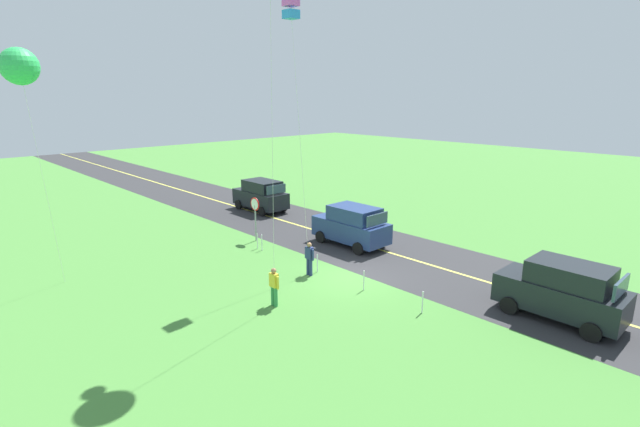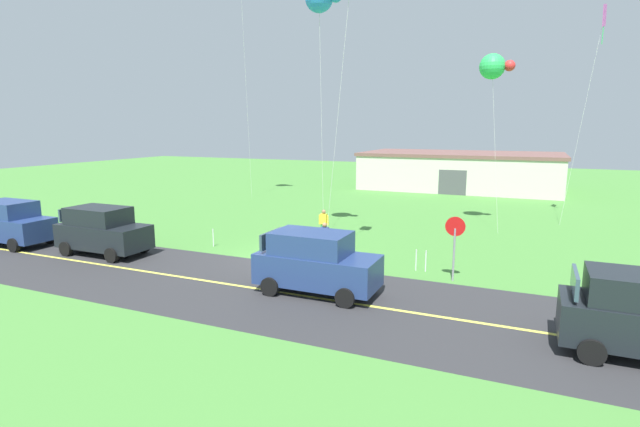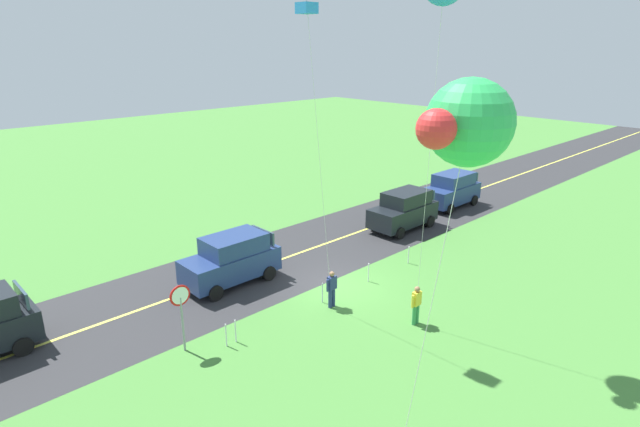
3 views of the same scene
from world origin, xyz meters
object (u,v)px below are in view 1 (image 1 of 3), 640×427
Objects in this scene: car_parked_west_near at (563,290)px; car_parked_east_near at (261,195)px; car_suv_foreground at (352,225)px; kite_blue_mid at (291,9)px; person_adult_companion at (309,258)px; person_adult_near at (274,286)px; kite_green_far at (19,66)px; stop_sign at (255,210)px.

car_parked_west_near is 21.46m from car_parked_east_near.
kite_blue_mid is (-0.51, 4.64, 10.56)m from car_suv_foreground.
car_suv_foreground is 2.75× the size of person_adult_companion.
kite_green_far reaches higher than person_adult_near.
stop_sign is 11.11m from kite_blue_mid.
car_parked_west_near is 2.75× the size of person_adult_companion.
kite_green_far is (4.53, 13.95, 8.08)m from car_suv_foreground.
car_parked_west_near is at bearing 175.56° from car_suv_foreground.
person_adult_companion is at bearing 153.15° from car_parked_east_near.
kite_blue_mid is (1.17, -0.10, 10.85)m from person_adult_companion.
person_adult_near is 11.63m from kite_blue_mid.
stop_sign is (-5.61, 4.56, 0.65)m from car_parked_east_near.
person_adult_companion is at bearing -123.97° from kite_green_far.
person_adult_near is at bearing 145.17° from car_parked_east_near.
kite_blue_mid is (-10.47, 5.79, 10.56)m from car_parked_east_near.
kite_blue_mid reaches higher than person_adult_companion.
stop_sign is (4.35, 3.41, 0.65)m from car_suv_foreground.
person_adult_companion is (-6.03, 1.33, -0.94)m from stop_sign.
car_suv_foreground is at bearing -79.81° from person_adult_companion.
person_adult_companion is 10.91m from kite_blue_mid.
car_suv_foreground is at bearing -83.78° from kite_blue_mid.
car_suv_foreground is at bearing -107.98° from kite_green_far.
car_suv_foreground is at bearing -141.97° from stop_sign.
person_adult_near is at bearing 111.35° from car_suv_foreground.
stop_sign reaches higher than car_parked_east_near.
car_parked_east_near is 0.36× the size of kite_blue_mid.
car_parked_west_near is 0.36× the size of kite_blue_mid.
car_parked_east_near is 2.75× the size of person_adult_companion.
car_parked_east_near is 13.05m from person_adult_companion.
kite_blue_mid is at bearing -92.80° from person_adult_near.
car_parked_east_near is at bearing -28.96° from kite_blue_mid.
kite_blue_mid is at bearing 151.04° from car_parked_east_near.
car_parked_east_near is 7.26m from stop_sign.
kite_blue_mid is at bearing 19.02° from car_parked_west_near.
kite_blue_mid is at bearing 165.76° from stop_sign.
car_parked_west_near is 1.72× the size of stop_sign.
stop_sign is at bearing -14.24° from kite_blue_mid.
car_parked_east_near is 1.72× the size of stop_sign.
car_parked_west_near is 15.63m from kite_blue_mid.
kite_green_far reaches higher than car_parked_west_near.
stop_sign is at bearing -90.94° from kite_green_far.
car_parked_west_near is (-11.40, 0.88, 0.00)m from car_suv_foreground.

